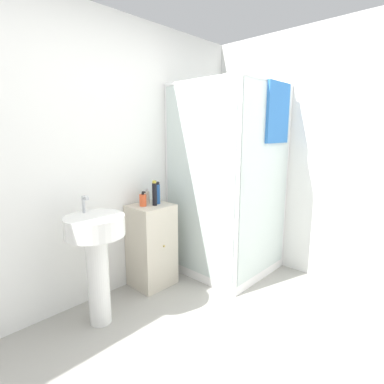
{
  "coord_description": "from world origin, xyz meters",
  "views": [
    {
      "loc": [
        -1.35,
        -0.69,
        1.49
      ],
      "look_at": [
        0.56,
        1.12,
        0.96
      ],
      "focal_mm": 28.0,
      "sensor_mm": 36.0,
      "label": 1
    }
  ],
  "objects_px": {
    "shampoo_bottle_blue": "(157,193)",
    "lotion_bottle_white": "(147,197)",
    "soap_dispenser": "(143,200)",
    "shampoo_bottle_tall_black": "(155,193)",
    "sink": "(96,248)"
  },
  "relations": [
    {
      "from": "shampoo_bottle_blue",
      "to": "lotion_bottle_white",
      "type": "xyz_separation_m",
      "value": [
        -0.06,
        0.08,
        -0.04
      ]
    },
    {
      "from": "soap_dispenser",
      "to": "lotion_bottle_white",
      "type": "height_order",
      "value": "lotion_bottle_white"
    },
    {
      "from": "shampoo_bottle_tall_black",
      "to": "soap_dispenser",
      "type": "bearing_deg",
      "value": 146.09
    },
    {
      "from": "shampoo_bottle_tall_black",
      "to": "shampoo_bottle_blue",
      "type": "xyz_separation_m",
      "value": [
        0.07,
        0.04,
        -0.01
      ]
    },
    {
      "from": "sink",
      "to": "lotion_bottle_white",
      "type": "bearing_deg",
      "value": 20.65
    },
    {
      "from": "shampoo_bottle_blue",
      "to": "lotion_bottle_white",
      "type": "distance_m",
      "value": 0.11
    },
    {
      "from": "soap_dispenser",
      "to": "shampoo_bottle_tall_black",
      "type": "height_order",
      "value": "shampoo_bottle_tall_black"
    },
    {
      "from": "soap_dispenser",
      "to": "shampoo_bottle_blue",
      "type": "distance_m",
      "value": 0.16
    },
    {
      "from": "sink",
      "to": "soap_dispenser",
      "type": "relative_size",
      "value": 7.1
    },
    {
      "from": "lotion_bottle_white",
      "to": "shampoo_bottle_tall_black",
      "type": "bearing_deg",
      "value": -90.88
    },
    {
      "from": "sink",
      "to": "lotion_bottle_white",
      "type": "relative_size",
      "value": 6.81
    },
    {
      "from": "soap_dispenser",
      "to": "shampoo_bottle_blue",
      "type": "xyz_separation_m",
      "value": [
        0.16,
        -0.02,
        0.05
      ]
    },
    {
      "from": "sink",
      "to": "lotion_bottle_white",
      "type": "xyz_separation_m",
      "value": [
        0.7,
        0.26,
        0.25
      ]
    },
    {
      "from": "sink",
      "to": "shampoo_bottle_blue",
      "type": "bearing_deg",
      "value": 13.47
    },
    {
      "from": "soap_dispenser",
      "to": "lotion_bottle_white",
      "type": "distance_m",
      "value": 0.11
    }
  ]
}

